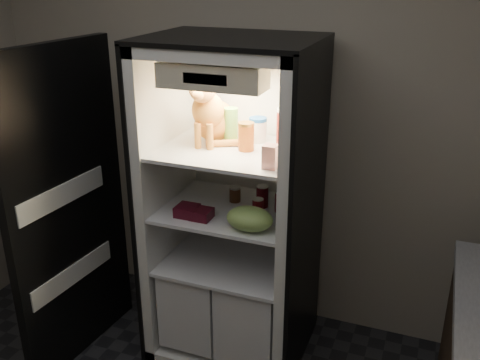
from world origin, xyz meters
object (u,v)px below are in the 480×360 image
object	(u,v)px
mayo_tub	(258,130)
soda_can_a	(262,196)
soda_can_c	(258,208)
grape_bag	(250,219)
salsa_jar	(246,136)
refrigerator	(235,227)
cream_carton	(270,157)
condiment_jar	(235,194)
pepper_jar	(289,129)
berry_box_right	(202,214)
soda_can_b	(281,202)
tabby_cat	(212,114)
parmesan_shaker	(231,126)
berry_box_left	(187,211)

from	to	relation	value
mayo_tub	soda_can_a	distance (m)	0.37
soda_can_c	grape_bag	bearing A→B (deg)	-87.67
salsa_jar	grape_bag	xyz separation A→B (m)	(0.10, -0.22, -0.37)
refrigerator	cream_carton	world-z (taller)	refrigerator
condiment_jar	pepper_jar	bearing A→B (deg)	3.28
soda_can_a	berry_box_right	bearing A→B (deg)	-133.82
pepper_jar	soda_can_c	bearing A→B (deg)	-120.57
soda_can_a	pepper_jar	bearing A→B (deg)	13.07
soda_can_a	soda_can_b	world-z (taller)	soda_can_a
tabby_cat	soda_can_a	xyz separation A→B (m)	(0.30, 0.01, -0.45)
berry_box_right	grape_bag	bearing A→B (deg)	-5.36
cream_carton	condiment_jar	distance (m)	0.56
parmesan_shaker	soda_can_a	bearing A→B (deg)	-1.81
salsa_jar	condiment_jar	world-z (taller)	salsa_jar
salsa_jar	soda_can_c	xyz separation A→B (m)	(0.10, -0.07, -0.37)
tabby_cat	berry_box_left	distance (m)	0.54
cream_carton	soda_can_c	xyz separation A→B (m)	(-0.11, 0.14, -0.35)
tabby_cat	grape_bag	size ratio (longest dim) A/B	1.76
refrigerator	soda_can_a	bearing A→B (deg)	6.44
condiment_jar	berry_box_left	bearing A→B (deg)	-122.64
grape_bag	mayo_tub	bearing A→B (deg)	103.80
pepper_jar	condiment_jar	world-z (taller)	pepper_jar
condiment_jar	mayo_tub	bearing A→B (deg)	36.88
soda_can_a	berry_box_left	size ratio (longest dim) A/B	1.08
cream_carton	soda_can_a	size ratio (longest dim) A/B	0.94
pepper_jar	soda_can_a	world-z (taller)	pepper_jar
cream_carton	soda_can_c	size ratio (longest dim) A/B	1.05
cream_carton	berry_box_right	size ratio (longest dim) A/B	1.09
condiment_jar	grape_bag	world-z (taller)	grape_bag
mayo_tub	grape_bag	xyz separation A→B (m)	(0.09, -0.38, -0.36)
refrigerator	soda_can_b	size ratio (longest dim) A/B	16.26
salsa_jar	grape_bag	world-z (taller)	salsa_jar
cream_carton	condiment_jar	world-z (taller)	cream_carton
grape_bag	berry_box_left	world-z (taller)	grape_bag
refrigerator	salsa_jar	xyz separation A→B (m)	(0.09, -0.05, 0.57)
tabby_cat	soda_can_a	bearing A→B (deg)	-1.30
tabby_cat	cream_carton	bearing A→B (deg)	-35.97
tabby_cat	berry_box_right	world-z (taller)	tabby_cat
pepper_jar	soda_can_b	bearing A→B (deg)	-104.72
tabby_cat	pepper_jar	bearing A→B (deg)	2.07
tabby_cat	berry_box_left	world-z (taller)	tabby_cat
berry_box_right	refrigerator	bearing A→B (deg)	69.48
soda_can_a	refrigerator	bearing A→B (deg)	-173.56
refrigerator	mayo_tub	distance (m)	0.59
refrigerator	cream_carton	xyz separation A→B (m)	(0.29, -0.27, 0.56)
grape_bag	salsa_jar	bearing A→B (deg)	115.14
condiment_jar	berry_box_right	world-z (taller)	condiment_jar
grape_bag	soda_can_a	bearing A→B (deg)	96.11
mayo_tub	salsa_jar	world-z (taller)	salsa_jar
salsa_jar	pepper_jar	world-z (taller)	pepper_jar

